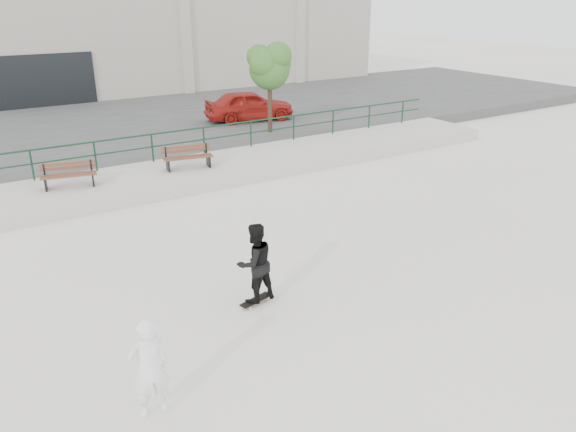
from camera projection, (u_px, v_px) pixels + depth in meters
ground at (294, 319)px, 11.35m from camera, size 120.00×120.00×0.00m
ledge at (139, 183)px, 18.70m from camera, size 30.00×3.00×0.50m
parking_strip at (78, 133)px, 25.36m from camera, size 60.00×14.00×0.50m
railing at (124, 145)px, 19.35m from camera, size 28.00×0.06×1.03m
commercial_building at (13, 20)px, 34.73m from camera, size 44.20×16.33×8.00m
bench_left at (69, 175)px, 17.40m from camera, size 1.72×0.81×0.76m
bench_right at (188, 157)px, 19.25m from camera, size 1.75×0.79×0.78m
tree at (270, 64)px, 23.45m from camera, size 2.14×1.90×3.80m
red_car at (249, 105)px, 26.40m from camera, size 4.38×2.43×1.41m
skateboard at (256, 300)px, 11.91m from camera, size 0.81×0.39×0.09m
standing_skater at (255, 263)px, 11.58m from camera, size 0.89×0.72×1.73m
seated_skater at (149, 368)px, 8.51m from camera, size 0.65×0.45×1.71m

